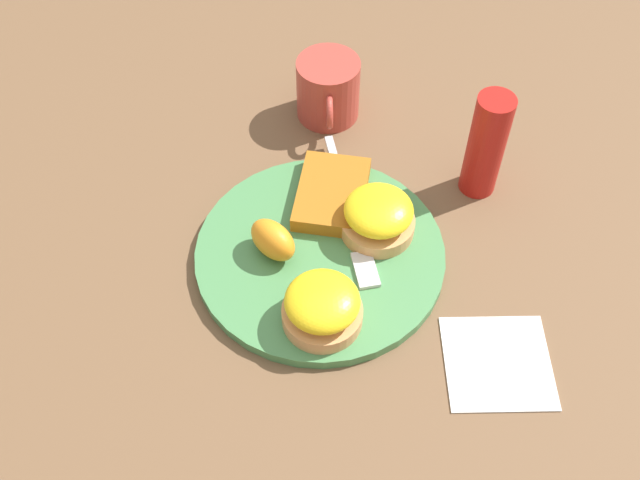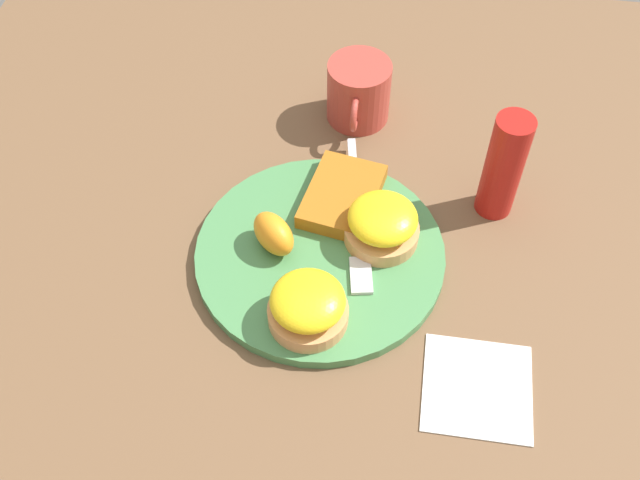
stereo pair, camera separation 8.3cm
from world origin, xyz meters
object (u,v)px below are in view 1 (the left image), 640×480
hashbrown_patty (332,194)px  condiment_bottle (486,145)px  sandwich_benedict_left (325,307)px  cup (328,89)px  sandwich_benedict_right (378,216)px  fork (351,217)px  orange_wedge (273,240)px

hashbrown_patty → condiment_bottle: size_ratio=0.79×
sandwich_benedict_left → cup: size_ratio=0.77×
sandwich_benedict_right → hashbrown_patty: (-0.05, -0.05, -0.01)m
sandwich_benedict_left → fork: (-0.14, 0.03, -0.02)m
sandwich_benedict_right → orange_wedge: (0.03, -0.12, -0.00)m
orange_wedge → cup: size_ratio=0.54×
sandwich_benedict_right → fork: 0.04m
fork → cup: (-0.19, -0.02, 0.03)m
hashbrown_patty → condiment_bottle: condiment_bottle is taller
cup → condiment_bottle: bearing=53.2°
sandwich_benedict_left → orange_wedge: (-0.09, -0.06, -0.00)m
sandwich_benedict_left → condiment_bottle: size_ratio=0.60×
sandwich_benedict_right → orange_wedge: 0.12m
fork → cup: size_ratio=2.11×
hashbrown_patty → condiment_bottle: 0.19m
sandwich_benedict_left → hashbrown_patty: size_ratio=0.76×
cup → condiment_bottle: (0.13, 0.18, 0.03)m
sandwich_benedict_left → hashbrown_patty: 0.17m
cup → condiment_bottle: condiment_bottle is taller
sandwich_benedict_right → condiment_bottle: 0.15m
sandwich_benedict_right → fork: (-0.02, -0.03, -0.02)m
sandwich_benedict_right → condiment_bottle: bearing=120.8°
sandwich_benedict_right → orange_wedge: sandwich_benedict_right is taller
fork → condiment_bottle: condiment_bottle is taller
orange_wedge → fork: (-0.05, 0.09, -0.02)m
cup → condiment_bottle: 0.23m
sandwich_benedict_right → condiment_bottle: (-0.08, 0.13, 0.03)m
sandwich_benedict_left → condiment_bottle: 0.28m
condiment_bottle → hashbrown_patty: bearing=-80.7°
sandwich_benedict_left → sandwich_benedict_right: 0.13m
orange_wedge → fork: size_ratio=0.26×
condiment_bottle → orange_wedge: bearing=-66.9°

